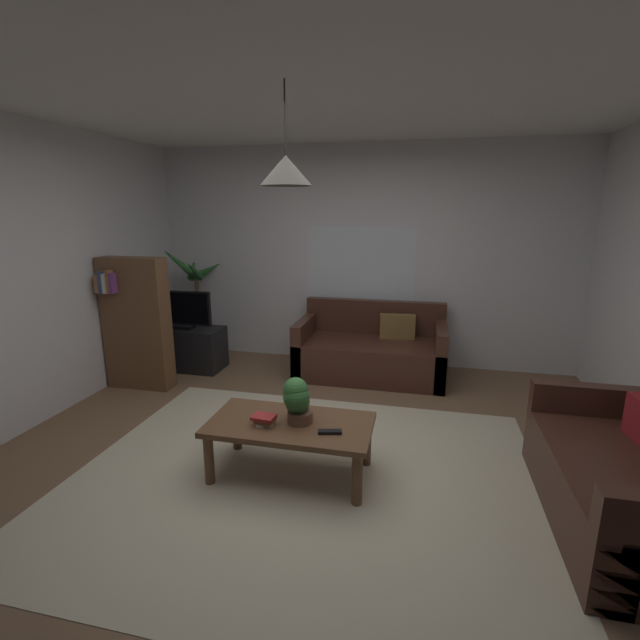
{
  "coord_description": "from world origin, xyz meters",
  "views": [
    {
      "loc": [
        0.75,
        -2.97,
        1.87
      ],
      "look_at": [
        0.0,
        0.3,
        1.05
      ],
      "focal_mm": 25.3,
      "sensor_mm": 36.0,
      "label": 1
    }
  ],
  "objects_px": {
    "book_on_table_0": "(265,423)",
    "tv_stand": "(186,348)",
    "book_on_table_2": "(264,417)",
    "potted_plant_on_table": "(297,399)",
    "couch_right_side": "(635,486)",
    "coffee_table": "(290,430)",
    "couch_under_window": "(371,352)",
    "potted_palm_corner": "(197,307)",
    "pendant_lamp": "(286,170)",
    "book_on_table_1": "(265,420)",
    "remote_on_table_0": "(330,432)",
    "bookshelf_corner": "(136,323)",
    "tv": "(182,310)"
  },
  "relations": [
    {
      "from": "book_on_table_0",
      "to": "tv_stand",
      "type": "distance_m",
      "value": 2.62
    },
    {
      "from": "book_on_table_2",
      "to": "potted_plant_on_table",
      "type": "relative_size",
      "value": 0.46
    },
    {
      "from": "couch_right_side",
      "to": "potted_plant_on_table",
      "type": "height_order",
      "value": "couch_right_side"
    },
    {
      "from": "book_on_table_0",
      "to": "coffee_table",
      "type": "bearing_deg",
      "value": 26.14
    },
    {
      "from": "couch_under_window",
      "to": "coffee_table",
      "type": "relative_size",
      "value": 1.43
    },
    {
      "from": "couch_under_window",
      "to": "potted_palm_corner",
      "type": "height_order",
      "value": "potted_palm_corner"
    },
    {
      "from": "pendant_lamp",
      "to": "book_on_table_0",
      "type": "bearing_deg",
      "value": -153.86
    },
    {
      "from": "book_on_table_2",
      "to": "potted_palm_corner",
      "type": "height_order",
      "value": "potted_palm_corner"
    },
    {
      "from": "book_on_table_0",
      "to": "potted_palm_corner",
      "type": "bearing_deg",
      "value": 126.48
    },
    {
      "from": "couch_under_window",
      "to": "couch_right_side",
      "type": "height_order",
      "value": "same"
    },
    {
      "from": "tv_stand",
      "to": "potted_palm_corner",
      "type": "xyz_separation_m",
      "value": [
        -0.06,
        0.45,
        0.4
      ]
    },
    {
      "from": "book_on_table_1",
      "to": "book_on_table_2",
      "type": "relative_size",
      "value": 0.8
    },
    {
      "from": "remote_on_table_0",
      "to": "pendant_lamp",
      "type": "bearing_deg",
      "value": 59.03
    },
    {
      "from": "book_on_table_1",
      "to": "remote_on_table_0",
      "type": "xyz_separation_m",
      "value": [
        0.47,
        -0.02,
        -0.02
      ]
    },
    {
      "from": "coffee_table",
      "to": "bookshelf_corner",
      "type": "relative_size",
      "value": 0.83
    },
    {
      "from": "coffee_table",
      "to": "potted_palm_corner",
      "type": "bearing_deg",
      "value": 129.73
    },
    {
      "from": "couch_right_side",
      "to": "book_on_table_2",
      "type": "distance_m",
      "value": 2.34
    },
    {
      "from": "couch_right_side",
      "to": "tv",
      "type": "relative_size",
      "value": 2.08
    },
    {
      "from": "book_on_table_0",
      "to": "remote_on_table_0",
      "type": "xyz_separation_m",
      "value": [
        0.47,
        -0.02,
        0.0
      ]
    },
    {
      "from": "book_on_table_2",
      "to": "couch_under_window",
      "type": "bearing_deg",
      "value": 77.64
    },
    {
      "from": "coffee_table",
      "to": "tv_stand",
      "type": "relative_size",
      "value": 1.29
    },
    {
      "from": "coffee_table",
      "to": "potted_plant_on_table",
      "type": "height_order",
      "value": "potted_plant_on_table"
    },
    {
      "from": "couch_right_side",
      "to": "remote_on_table_0",
      "type": "relative_size",
      "value": 9.28
    },
    {
      "from": "tv",
      "to": "pendant_lamp",
      "type": "relative_size",
      "value": 1.17
    },
    {
      "from": "tv",
      "to": "book_on_table_0",
      "type": "bearing_deg",
      "value": -48.49
    },
    {
      "from": "book_on_table_2",
      "to": "pendant_lamp",
      "type": "distance_m",
      "value": 1.65
    },
    {
      "from": "remote_on_table_0",
      "to": "potted_plant_on_table",
      "type": "relative_size",
      "value": 0.48
    },
    {
      "from": "coffee_table",
      "to": "pendant_lamp",
      "type": "distance_m",
      "value": 1.76
    },
    {
      "from": "potted_plant_on_table",
      "to": "tv_stand",
      "type": "relative_size",
      "value": 0.37
    },
    {
      "from": "tv_stand",
      "to": "potted_palm_corner",
      "type": "height_order",
      "value": "potted_palm_corner"
    },
    {
      "from": "book_on_table_1",
      "to": "remote_on_table_0",
      "type": "distance_m",
      "value": 0.47
    },
    {
      "from": "coffee_table",
      "to": "remote_on_table_0",
      "type": "xyz_separation_m",
      "value": [
        0.31,
        -0.1,
        0.07
      ]
    },
    {
      "from": "couch_under_window",
      "to": "coffee_table",
      "type": "height_order",
      "value": "couch_under_window"
    },
    {
      "from": "couch_under_window",
      "to": "potted_palm_corner",
      "type": "xyz_separation_m",
      "value": [
        -2.27,
        0.19,
        0.38
      ]
    },
    {
      "from": "potted_plant_on_table",
      "to": "tv",
      "type": "height_order",
      "value": "tv"
    },
    {
      "from": "couch_right_side",
      "to": "potted_palm_corner",
      "type": "relative_size",
      "value": 1.02
    },
    {
      "from": "remote_on_table_0",
      "to": "tv_stand",
      "type": "xyz_separation_m",
      "value": [
        -2.19,
        1.99,
        -0.17
      ]
    },
    {
      "from": "book_on_table_1",
      "to": "pendant_lamp",
      "type": "xyz_separation_m",
      "value": [
        0.16,
        0.08,
        1.67
      ]
    },
    {
      "from": "couch_under_window",
      "to": "book_on_table_1",
      "type": "xyz_separation_m",
      "value": [
        -0.49,
        -2.23,
        0.17
      ]
    },
    {
      "from": "couch_under_window",
      "to": "bookshelf_corner",
      "type": "xyz_separation_m",
      "value": [
        -2.39,
        -0.91,
        0.44
      ]
    },
    {
      "from": "book_on_table_2",
      "to": "potted_palm_corner",
      "type": "xyz_separation_m",
      "value": [
        -1.78,
        2.43,
        0.18
      ]
    },
    {
      "from": "coffee_table",
      "to": "potted_plant_on_table",
      "type": "xyz_separation_m",
      "value": [
        0.05,
        0.01,
        0.24
      ]
    },
    {
      "from": "tv_stand",
      "to": "tv",
      "type": "height_order",
      "value": "tv"
    },
    {
      "from": "book_on_table_1",
      "to": "potted_plant_on_table",
      "type": "distance_m",
      "value": 0.27
    },
    {
      "from": "bookshelf_corner",
      "to": "pendant_lamp",
      "type": "relative_size",
      "value": 2.29
    },
    {
      "from": "remote_on_table_0",
      "to": "tv",
      "type": "height_order",
      "value": "tv"
    },
    {
      "from": "book_on_table_2",
      "to": "tv_stand",
      "type": "distance_m",
      "value": 2.62
    },
    {
      "from": "couch_under_window",
      "to": "potted_plant_on_table",
      "type": "distance_m",
      "value": 2.18
    },
    {
      "from": "book_on_table_0",
      "to": "potted_palm_corner",
      "type": "xyz_separation_m",
      "value": [
        -1.79,
        2.42,
        0.23
      ]
    },
    {
      "from": "book_on_table_0",
      "to": "tv",
      "type": "distance_m",
      "value": 2.62
    }
  ]
}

